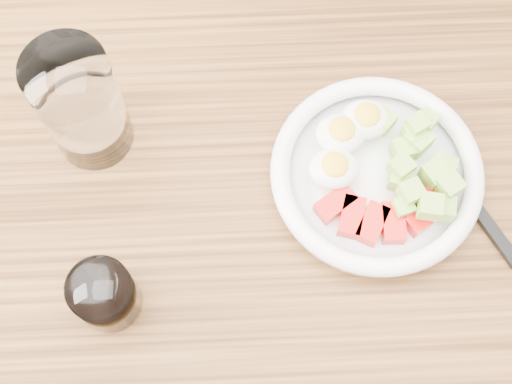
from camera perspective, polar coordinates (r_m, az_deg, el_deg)
ground at (r=1.53m, az=0.40°, el=-10.66°), size 4.00×4.00×0.00m
dining_table at (r=0.88m, az=0.68°, el=-3.51°), size 1.50×0.90×0.77m
bowl at (r=0.78m, az=9.62°, el=1.59°), size 0.23×0.23×0.06m
fork at (r=0.81m, az=19.31°, el=-4.28°), size 0.11×0.18×0.01m
water_glass at (r=0.77m, az=-13.84°, el=6.78°), size 0.09×0.09×0.15m
coffee_glass at (r=0.74m, az=-11.98°, el=-8.09°), size 0.06×0.06×0.07m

